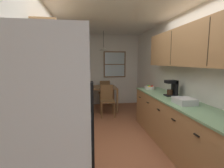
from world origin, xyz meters
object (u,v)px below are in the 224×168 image
(refrigerator, at_px, (46,147))
(coffee_maker, at_px, (172,88))
(dining_chair_near, at_px, (107,99))
(fruit_bowl, at_px, (150,87))
(microwave_over_range, at_px, (43,58))
(dining_chair_far, at_px, (104,91))
(dining_table, at_px, (104,91))
(stove_range, at_px, (57,152))
(dish_rack, at_px, (184,101))
(trash_bin, at_px, (84,106))
(storage_canister, at_px, (60,102))

(refrigerator, distance_m, coffee_maker, 2.70)
(dining_chair_near, bearing_deg, fruit_bowl, -38.49)
(fruit_bowl, bearing_deg, refrigerator, -125.47)
(refrigerator, height_order, microwave_over_range, microwave_over_range)
(microwave_over_range, distance_m, dining_chair_far, 4.35)
(microwave_over_range, xyz_separation_m, dining_chair_far, (1.12, 4.05, -1.13))
(dining_table, height_order, dining_chair_far, dining_chair_far)
(stove_range, height_order, dining_chair_near, stove_range)
(dining_table, height_order, dish_rack, dish_rack)
(microwave_over_range, bearing_deg, dish_rack, 11.78)
(microwave_over_range, distance_m, dining_table, 3.70)
(dining_chair_far, bearing_deg, trash_bin, -116.23)
(stove_range, relative_size, fruit_bowl, 4.28)
(coffee_maker, height_order, dish_rack, coffee_maker)
(refrigerator, height_order, stove_range, refrigerator)
(dining_chair_far, bearing_deg, storage_canister, -105.69)
(dining_chair_far, distance_m, trash_bin, 1.63)
(stove_range, distance_m, trash_bin, 2.61)
(stove_range, height_order, storage_canister, storage_canister)
(stove_range, height_order, fruit_bowl, stove_range)
(trash_bin, bearing_deg, fruit_bowl, -20.51)
(dining_chair_far, height_order, trash_bin, dining_chair_far)
(refrigerator, xyz_separation_m, trash_bin, (0.25, 3.29, -0.56))
(stove_range, relative_size, coffee_maker, 3.45)
(stove_range, xyz_separation_m, coffee_maker, (2.08, 1.07, 0.60))
(dining_table, relative_size, dish_rack, 2.55)
(dining_chair_near, height_order, trash_bin, dining_chair_near)
(dining_chair_far, bearing_deg, refrigerator, -101.46)
(dining_chair_far, relative_size, trash_bin, 1.31)
(dining_table, distance_m, fruit_bowl, 1.79)
(microwave_over_range, distance_m, dining_chair_near, 3.17)
(stove_range, xyz_separation_m, dining_chair_far, (1.01, 4.05, 0.03))
(storage_canister, xyz_separation_m, dish_rack, (1.95, 0.00, -0.05))
(refrigerator, distance_m, stove_range, 0.82)
(refrigerator, relative_size, coffee_maker, 5.67)
(stove_range, xyz_separation_m, dining_table, (0.93, 3.41, 0.16))
(refrigerator, xyz_separation_m, storage_canister, (-0.05, 1.13, 0.10))
(dining_chair_near, bearing_deg, stove_range, -109.10)
(dining_chair_near, relative_size, trash_bin, 1.31)
(stove_range, relative_size, dining_table, 1.27)
(microwave_over_range, relative_size, dining_chair_near, 0.69)
(microwave_over_range, relative_size, fruit_bowl, 2.41)
(storage_canister, bearing_deg, microwave_over_range, -104.12)
(dining_chair_near, distance_m, dish_rack, 2.58)
(microwave_over_range, distance_m, fruit_bowl, 2.94)
(stove_range, relative_size, microwave_over_range, 1.77)
(stove_range, distance_m, dining_chair_near, 2.93)
(dining_table, height_order, dining_chair_near, dining_chair_near)
(fruit_bowl, bearing_deg, stove_range, -134.71)
(refrigerator, relative_size, dining_chair_near, 2.01)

